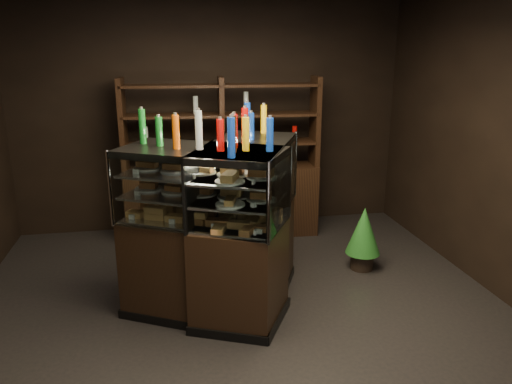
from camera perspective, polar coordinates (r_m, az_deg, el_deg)
ground at (r=4.66m, az=-1.55°, el=-13.94°), size 5.00×5.00×0.00m
room_shell at (r=4.05m, az=-1.76°, el=10.54°), size 5.02×5.02×3.01m
display_case at (r=4.59m, az=-3.42°, el=-7.30°), size 1.79×1.58×1.54m
food_display at (r=4.37m, az=-3.54°, el=0.51°), size 1.36×1.26×0.47m
bottles_top at (r=4.26m, az=-3.70°, el=7.14°), size 1.19×1.12×0.30m
potted_conifer at (r=5.49m, az=12.22°, el=-4.21°), size 0.37×0.37×0.80m
back_shelving at (r=6.31m, az=-3.83°, el=0.27°), size 2.42×0.54×2.00m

